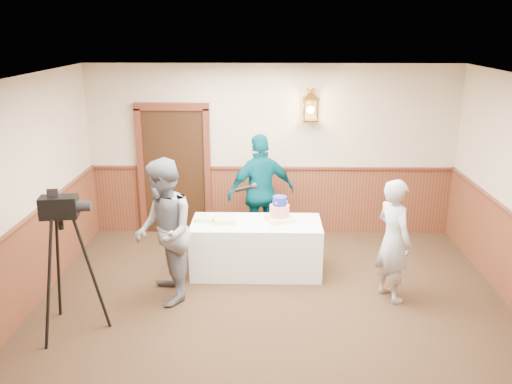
% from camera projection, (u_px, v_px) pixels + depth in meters
% --- Properties ---
extents(ground, '(7.00, 7.00, 0.00)m').
position_uv_depth(ground, '(272.00, 347.00, 5.91)').
color(ground, '#301E12').
rests_on(ground, ground).
extents(room_shell, '(6.02, 7.02, 2.81)m').
position_uv_depth(room_shell, '(268.00, 202.00, 5.90)').
color(room_shell, beige).
rests_on(room_shell, ground).
extents(display_table, '(1.80, 0.80, 0.75)m').
position_uv_depth(display_table, '(256.00, 247.00, 7.62)').
color(display_table, white).
rests_on(display_table, ground).
extents(tiered_cake, '(0.43, 0.43, 0.35)m').
position_uv_depth(tiered_cake, '(280.00, 211.00, 7.53)').
color(tiered_cake, '#F9E5BA').
rests_on(tiered_cake, display_table).
extents(sheet_cake_yellow, '(0.31, 0.24, 0.06)m').
position_uv_depth(sheet_cake_yellow, '(225.00, 221.00, 7.48)').
color(sheet_cake_yellow, '#DFCA85').
rests_on(sheet_cake_yellow, display_table).
extents(sheet_cake_green, '(0.28, 0.24, 0.06)m').
position_uv_depth(sheet_cake_green, '(205.00, 219.00, 7.55)').
color(sheet_cake_green, '#B9E8A4').
rests_on(sheet_cake_green, display_table).
extents(interviewer, '(1.62, 1.07, 1.84)m').
position_uv_depth(interviewer, '(164.00, 232.00, 6.68)').
color(interviewer, slate).
rests_on(interviewer, ground).
extents(baker, '(0.60, 0.69, 1.59)m').
position_uv_depth(baker, '(393.00, 240.00, 6.76)').
color(baker, '#A3A4AA').
rests_on(baker, ground).
extents(assistant_p, '(1.15, 0.78, 1.82)m').
position_uv_depth(assistant_p, '(261.00, 193.00, 8.30)').
color(assistant_p, '#034350').
rests_on(assistant_p, ground).
extents(tv_camera_rig, '(0.63, 0.59, 1.61)m').
position_uv_depth(tv_camera_rig, '(66.00, 272.00, 6.05)').
color(tv_camera_rig, black).
rests_on(tv_camera_rig, ground).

